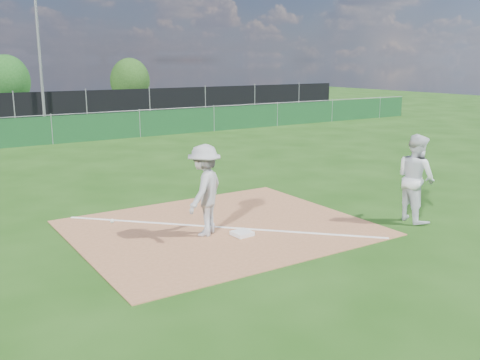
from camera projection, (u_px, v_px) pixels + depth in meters
name	position (u px, v px, depth m)	size (l,w,h in m)	color
ground	(89.00, 162.00, 18.83)	(90.00, 90.00, 0.00)	#183F0D
infield_dirt	(220.00, 228.00, 11.45)	(6.00, 5.00, 0.02)	#955D3B
foul_line	(220.00, 227.00, 11.45)	(0.08, 7.00, 0.01)	white
green_fence	(52.00, 130.00, 22.79)	(44.00, 0.05, 1.20)	#103C1A
black_fence	(14.00, 109.00, 29.27)	(46.00, 0.04, 1.80)	black
parking_lot	(0.00, 117.00, 33.56)	(46.00, 9.00, 0.01)	black
light_pole	(39.00, 51.00, 29.14)	(0.16, 0.16, 8.00)	slate
first_base	(242.00, 233.00, 10.93)	(0.37, 0.37, 0.08)	silver
play_at_first	(205.00, 190.00, 10.80)	(2.72, 1.29, 1.87)	#B1B1B3
runner	(416.00, 178.00, 11.81)	(0.95, 0.74, 1.96)	silver
car_right	(55.00, 105.00, 34.03)	(1.94, 4.77, 1.38)	black
tree_mid	(7.00, 81.00, 39.02)	(3.32, 3.32, 3.94)	#382316
tree_right	(130.00, 81.00, 42.67)	(3.13, 3.13, 3.71)	#382316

